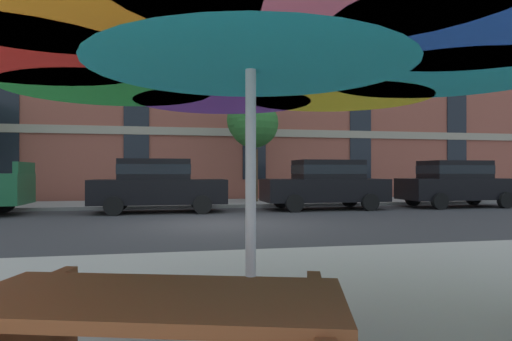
% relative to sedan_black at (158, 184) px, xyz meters
% --- Properties ---
extents(ground_plane, '(120.00, 120.00, 0.00)m').
position_rel_sedan_black_xyz_m(ground_plane, '(1.67, -3.70, -0.95)').
color(ground_plane, '#38383A').
extents(sidewalk_far, '(56.00, 3.60, 0.12)m').
position_rel_sedan_black_xyz_m(sidewalk_far, '(1.67, 3.10, -0.89)').
color(sidewalk_far, gray).
rests_on(sidewalk_far, ground).
extents(apartment_building, '(42.88, 12.08, 19.20)m').
position_rel_sedan_black_xyz_m(apartment_building, '(1.67, 11.29, 8.65)').
color(apartment_building, '#934C3D').
rests_on(apartment_building, ground).
extents(sedan_black, '(4.40, 1.98, 1.78)m').
position_rel_sedan_black_xyz_m(sedan_black, '(0.00, 0.00, 0.00)').
color(sedan_black, black).
rests_on(sedan_black, ground).
extents(sedan_black_midblock, '(4.40, 1.98, 1.78)m').
position_rel_sedan_black_xyz_m(sedan_black_midblock, '(5.91, 0.00, 0.00)').
color(sedan_black_midblock, black).
rests_on(sedan_black_midblock, ground).
extents(sedan_black_downstreet, '(4.40, 1.98, 1.78)m').
position_rel_sedan_black_xyz_m(sedan_black_downstreet, '(11.23, 0.00, 0.00)').
color(sedan_black_downstreet, black).
rests_on(sedan_black_downstreet, ground).
extents(street_tree_middle, '(2.14, 2.15, 4.57)m').
position_rel_sedan_black_xyz_m(street_tree_middle, '(3.81, 2.93, 2.47)').
color(street_tree_middle, '#4C3823').
rests_on(street_tree_middle, ground).
extents(patio_umbrella, '(3.88, 3.88, 2.54)m').
position_rel_sedan_black_xyz_m(patio_umbrella, '(0.72, -12.70, 1.25)').
color(patio_umbrella, silver).
rests_on(patio_umbrella, ground).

